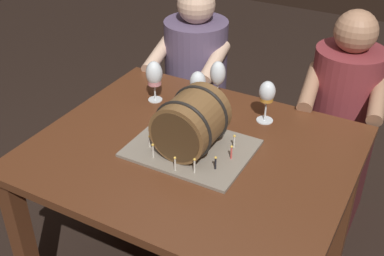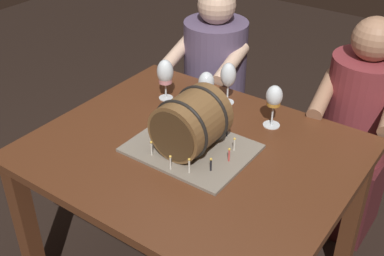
{
  "view_description": "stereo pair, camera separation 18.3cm",
  "coord_description": "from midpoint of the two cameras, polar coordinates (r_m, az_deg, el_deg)",
  "views": [
    {
      "loc": [
        0.75,
        -1.37,
        1.83
      ],
      "look_at": [
        0.0,
        -0.01,
        0.85
      ],
      "focal_mm": 45.65,
      "sensor_mm": 36.0,
      "label": 1
    },
    {
      "loc": [
        0.9,
        -1.27,
        1.83
      ],
      "look_at": [
        0.0,
        -0.01,
        0.85
      ],
      "focal_mm": 45.65,
      "sensor_mm": 36.0,
      "label": 2
    }
  ],
  "objects": [
    {
      "name": "wine_glass_empty",
      "position": [
        2.15,
        0.6,
        6.25
      ],
      "size": [
        0.07,
        0.07,
        0.19
      ],
      "color": "white",
      "rests_on": "dining_table"
    },
    {
      "name": "person_seated_left",
      "position": [
        2.75,
        -1.49,
        4.06
      ],
      "size": [
        0.41,
        0.5,
        1.13
      ],
      "color": "#372D40",
      "rests_on": "ground"
    },
    {
      "name": "wine_glass_white",
      "position": [
        2.09,
        -1.85,
        5.09
      ],
      "size": [
        0.07,
        0.07,
        0.18
      ],
      "color": "white",
      "rests_on": "dining_table"
    },
    {
      "name": "dining_table",
      "position": [
        1.96,
        -2.61,
        -5.06
      ],
      "size": [
        1.21,
        1.01,
        0.75
      ],
      "color": "#562D19",
      "rests_on": "ground"
    },
    {
      "name": "barrel_cake",
      "position": [
        1.83,
        -2.87,
        0.18
      ],
      "size": [
        0.46,
        0.36,
        0.25
      ],
      "color": "gray",
      "rests_on": "dining_table"
    },
    {
      "name": "wine_glass_rose",
      "position": [
        2.18,
        -6.86,
        6.07
      ],
      "size": [
        0.07,
        0.07,
        0.19
      ],
      "color": "white",
      "rests_on": "dining_table"
    },
    {
      "name": "wine_glass_amber",
      "position": [
        2.01,
        6.2,
        3.92
      ],
      "size": [
        0.07,
        0.07,
        0.19
      ],
      "color": "white",
      "rests_on": "dining_table"
    },
    {
      "name": "person_seated_right",
      "position": [
        2.51,
        14.62,
        -0.39
      ],
      "size": [
        0.4,
        0.49,
        1.14
      ],
      "color": "#4C1B1E",
      "rests_on": "ground"
    }
  ]
}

